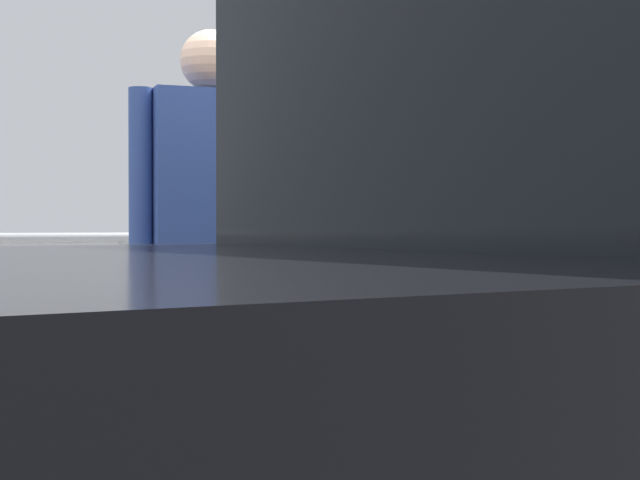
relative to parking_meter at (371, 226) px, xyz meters
name	(u,v)px	position (x,y,z in m)	size (l,w,h in m)	color
sidewalk_curb	(207,459)	(-0.36, 0.84, -1.10)	(36.00, 2.47, 0.14)	#9E9B93
parking_meter	(371,226)	(0.00, 0.00, 0.00)	(0.16, 0.17, 1.44)	slate
pedestrian_at_meter	(210,222)	(-0.65, 0.18, 0.01)	(0.74, 0.61, 1.80)	#1E233F
background_railing	(124,281)	(-0.36, 1.93, -0.31)	(24.06, 0.06, 0.99)	gray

